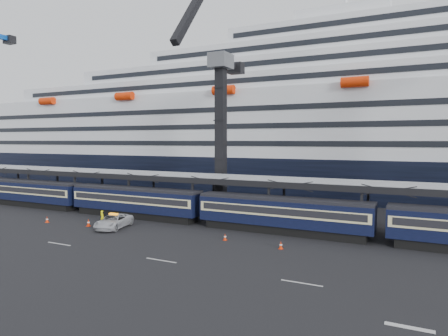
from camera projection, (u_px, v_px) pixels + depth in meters
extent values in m
plane|color=black|center=(341.00, 271.00, 30.80)|extent=(260.00, 260.00, 0.00)
cube|color=beige|center=(59.00, 244.00, 38.73)|extent=(3.00, 0.15, 0.02)
cube|color=beige|center=(161.00, 260.00, 33.42)|extent=(3.00, 0.15, 0.02)
cube|color=beige|center=(302.00, 283.00, 28.11)|extent=(3.00, 0.15, 0.02)
cube|color=beige|center=(409.00, 327.00, 21.43)|extent=(2.50, 0.40, 0.02)
cube|color=black|center=(31.00, 203.00, 60.95)|extent=(17.48, 2.40, 0.90)
cube|color=black|center=(31.00, 191.00, 60.83)|extent=(19.00, 2.80, 2.70)
cube|color=beige|center=(31.00, 190.00, 60.81)|extent=(18.62, 2.92, 1.05)
cube|color=black|center=(31.00, 189.00, 60.80)|extent=(17.86, 2.98, 0.70)
cube|color=black|center=(30.00, 182.00, 60.72)|extent=(19.00, 2.50, 0.35)
cube|color=black|center=(135.00, 214.00, 52.10)|extent=(17.48, 2.40, 0.90)
cube|color=black|center=(135.00, 200.00, 51.98)|extent=(19.00, 2.80, 2.70)
cube|color=beige|center=(135.00, 198.00, 51.96)|extent=(18.62, 2.92, 1.05)
cube|color=black|center=(135.00, 198.00, 51.95)|extent=(17.86, 2.98, 0.70)
cube|color=black|center=(135.00, 189.00, 51.87)|extent=(19.00, 2.50, 0.35)
cube|color=black|center=(282.00, 229.00, 43.25)|extent=(17.48, 2.40, 0.90)
cube|color=black|center=(282.00, 213.00, 43.12)|extent=(19.00, 2.80, 2.70)
cube|color=beige|center=(282.00, 210.00, 43.10)|extent=(18.62, 2.92, 1.05)
cube|color=black|center=(282.00, 209.00, 43.10)|extent=(17.86, 2.98, 0.70)
cube|color=black|center=(282.00, 199.00, 43.02)|extent=(19.00, 2.50, 0.35)
cube|color=gray|center=(366.00, 184.00, 42.94)|extent=(130.00, 6.00, 0.25)
cube|color=black|center=(362.00, 189.00, 40.28)|extent=(130.00, 0.25, 0.70)
cube|color=black|center=(369.00, 184.00, 45.64)|extent=(130.00, 0.25, 0.70)
cube|color=black|center=(18.00, 181.00, 72.19)|extent=(0.25, 0.25, 5.40)
cube|color=black|center=(29.00, 187.00, 62.76)|extent=(0.25, 0.25, 5.40)
cube|color=black|center=(58.00, 184.00, 67.76)|extent=(0.25, 0.25, 5.40)
cube|color=black|center=(75.00, 191.00, 58.33)|extent=(0.25, 0.25, 5.40)
cube|color=black|center=(102.00, 187.00, 63.34)|extent=(0.25, 0.25, 5.40)
cube|color=black|center=(129.00, 195.00, 53.90)|extent=(0.25, 0.25, 5.40)
cube|color=black|center=(154.00, 190.00, 58.91)|extent=(0.25, 0.25, 5.40)
cube|color=black|center=(193.00, 200.00, 49.48)|extent=(0.25, 0.25, 5.40)
cube|color=black|center=(214.00, 194.00, 54.48)|extent=(0.25, 0.25, 5.40)
cube|color=black|center=(269.00, 205.00, 45.05)|extent=(0.25, 0.25, 5.40)
cube|color=black|center=(284.00, 199.00, 50.06)|extent=(0.25, 0.25, 5.40)
cube|color=black|center=(361.00, 213.00, 40.62)|extent=(0.25, 0.25, 5.40)
cube|color=black|center=(368.00, 205.00, 45.63)|extent=(0.25, 0.25, 5.40)
cube|color=black|center=(388.00, 177.00, 71.68)|extent=(200.00, 28.00, 7.00)
cube|color=black|center=(4.00, 162.00, 118.60)|extent=(16.17, 18.35, 7.00)
cube|color=silver|center=(389.00, 124.00, 71.02)|extent=(190.00, 26.88, 12.00)
cube|color=silver|center=(390.00, 81.00, 70.49)|extent=(160.00, 24.64, 3.00)
cube|color=black|center=(385.00, 70.00, 59.43)|extent=(153.60, 0.12, 0.90)
cube|color=silver|center=(391.00, 64.00, 70.28)|extent=(124.00, 21.84, 3.00)
cube|color=black|center=(386.00, 51.00, 60.48)|extent=(119.04, 0.12, 0.90)
cube|color=silver|center=(391.00, 47.00, 70.07)|extent=(90.00, 19.04, 3.00)
cube|color=black|center=(387.00, 34.00, 61.52)|extent=(86.40, 0.12, 0.90)
cube|color=silver|center=(392.00, 29.00, 69.86)|extent=(56.00, 16.24, 3.00)
cube|color=black|center=(388.00, 16.00, 62.56)|extent=(53.76, 0.12, 0.90)
cube|color=silver|center=(345.00, 21.00, 73.23)|extent=(16.00, 12.00, 2.50)
cylinder|color=red|center=(47.00, 101.00, 89.04)|extent=(4.00, 1.60, 1.60)
cylinder|color=red|center=(125.00, 96.00, 79.31)|extent=(4.00, 1.60, 1.60)
cylinder|color=red|center=(224.00, 90.00, 69.57)|extent=(4.00, 1.60, 1.60)
cylinder|color=red|center=(355.00, 82.00, 59.83)|extent=(4.00, 1.60, 1.60)
cube|color=black|center=(9.00, 40.00, 82.62)|extent=(2.20, 1.60, 1.60)
cube|color=#474A4E|center=(221.00, 204.00, 56.57)|extent=(4.50, 4.50, 2.00)
cube|color=black|center=(221.00, 133.00, 55.87)|extent=(1.30, 1.30, 18.00)
cube|color=#474A4E|center=(221.00, 61.00, 55.17)|extent=(2.60, 3.20, 2.00)
cube|color=black|center=(229.00, 64.00, 57.43)|extent=(0.90, 5.04, 0.90)
cube|color=black|center=(236.00, 68.00, 59.69)|extent=(2.20, 1.60, 1.60)
imported|color=#B4B6BC|center=(114.00, 221.00, 45.66)|extent=(3.76, 6.05, 1.56)
imported|color=#FFF50D|center=(102.00, 217.00, 47.78)|extent=(0.66, 0.48, 1.66)
cube|color=red|center=(47.00, 222.00, 48.83)|extent=(0.38, 0.38, 0.04)
cone|color=red|center=(47.00, 219.00, 48.80)|extent=(0.32, 0.32, 0.73)
cylinder|color=white|center=(47.00, 219.00, 48.80)|extent=(0.27, 0.27, 0.12)
cube|color=red|center=(89.00, 226.00, 46.68)|extent=(0.43, 0.43, 0.05)
cone|color=red|center=(88.00, 222.00, 46.65)|extent=(0.37, 0.37, 0.82)
cylinder|color=white|center=(88.00, 222.00, 46.65)|extent=(0.31, 0.31, 0.14)
cube|color=red|center=(281.00, 249.00, 36.96)|extent=(0.37, 0.37, 0.04)
cone|color=red|center=(281.00, 245.00, 36.93)|extent=(0.31, 0.31, 0.70)
cylinder|color=white|center=(281.00, 245.00, 36.93)|extent=(0.26, 0.26, 0.12)
cube|color=red|center=(225.00, 240.00, 40.15)|extent=(0.35, 0.35, 0.04)
cone|color=red|center=(225.00, 237.00, 40.13)|extent=(0.29, 0.29, 0.66)
cylinder|color=white|center=(225.00, 237.00, 40.13)|extent=(0.25, 0.25, 0.11)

